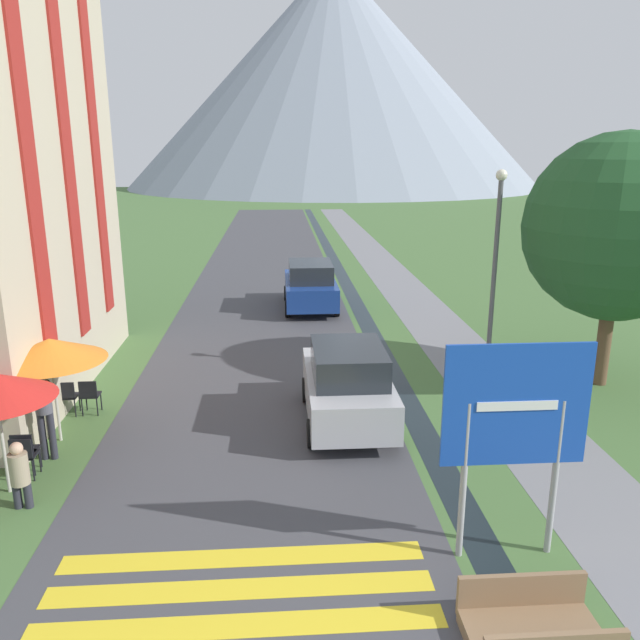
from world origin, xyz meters
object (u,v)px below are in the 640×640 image
road_sign (515,420)px  cafe_umbrella_middle_orange (50,350)px  cafe_chair_far_right (90,394)px  cafe_chair_far_left (67,395)px  parked_car_near (347,384)px  person_standing_terrace (44,409)px  cafe_chair_near_right (25,449)px  tree_by_path (618,228)px  footbridge (536,631)px  cafe_chair_near_left (24,454)px  parked_car_far (310,285)px  person_seated_far (19,472)px  streetlamp (495,261)px

road_sign → cafe_umbrella_middle_orange: (-8.02, 4.39, -0.19)m
cafe_chair_far_right → cafe_chair_far_left: bearing=-166.0°
parked_car_near → person_standing_terrace: bearing=-167.9°
cafe_chair_near_right → cafe_umbrella_middle_orange: size_ratio=0.38×
cafe_chair_near_right → tree_by_path: 14.21m
footbridge → parked_car_near: size_ratio=0.44×
tree_by_path → cafe_chair_near_left: bearing=-163.0°
tree_by_path → road_sign: bearing=-126.4°
parked_car_far → cafe_chair_far_left: parked_car_far is taller
cafe_chair_far_right → person_seated_far: (-0.05, -3.91, 0.17)m
road_sign → cafe_chair_near_left: road_sign is taller
footbridge → person_standing_terrace: bearing=144.9°
cafe_chair_near_right → cafe_umbrella_middle_orange: cafe_umbrella_middle_orange is taller
person_seated_far → streetlamp: bearing=28.4°
cafe_umbrella_middle_orange → cafe_chair_near_right: bearing=-96.6°
cafe_chair_far_left → person_seated_far: person_seated_far is taller
footbridge → parked_car_near: parked_car_near is taller
streetlamp → road_sign: bearing=-106.4°
cafe_chair_far_left → person_standing_terrace: 2.19m
cafe_chair_near_left → streetlamp: size_ratio=0.15×
parked_car_near → streetlamp: (3.97, 2.27, 2.32)m
cafe_chair_far_left → cafe_umbrella_middle_orange: (0.22, -1.29, 1.51)m
cafe_chair_near_right → streetlamp: 11.43m
parked_car_far → tree_by_path: size_ratio=0.65×
cafe_chair_near_left → cafe_chair_far_left: (-0.11, 2.88, 0.00)m
cafe_chair_near_left → road_sign: bearing=-24.9°
parked_car_far → tree_by_path: (7.16, -8.49, 3.18)m
parked_car_near → cafe_chair_near_left: 6.62m
footbridge → streetlamp: streetlamp is taller
person_seated_far → person_standing_terrace: size_ratio=0.67×
parked_car_near → parked_car_far: same height
person_seated_far → streetlamp: streetlamp is taller
road_sign → person_standing_terrace: road_sign is taller
cafe_umbrella_middle_orange → person_standing_terrace: cafe_umbrella_middle_orange is taller
parked_car_far → tree_by_path: 11.55m
parked_car_far → cafe_chair_far_right: parked_car_far is taller
streetlamp → tree_by_path: 3.06m
cafe_chair_near_left → tree_by_path: size_ratio=0.13×
cafe_chair_far_right → person_standing_terrace: bearing=-86.0°
cafe_chair_near_left → tree_by_path: bearing=11.1°
parked_car_near → person_seated_far: (-5.94, -3.08, -0.23)m
footbridge → parked_car_near: 6.94m
footbridge → person_standing_terrace: 9.45m
cafe_chair_near_right → person_standing_terrace: size_ratio=0.46×
footbridge → parked_car_far: size_ratio=0.41×
person_standing_terrace → footbridge: bearing=-35.1°
parked_car_far → tree_by_path: tree_by_path is taller
streetlamp → person_seated_far: bearing=-151.6°
person_standing_terrace → tree_by_path: bearing=14.0°
tree_by_path → cafe_chair_near_right: bearing=-163.8°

